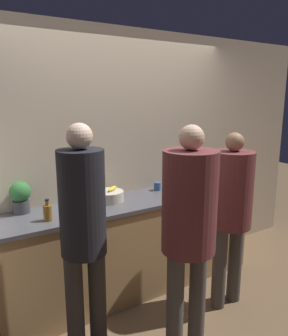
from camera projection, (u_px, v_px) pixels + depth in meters
ground_plane at (151, 304)px, 3.14m from camera, size 14.00×14.00×0.00m
wall_back at (119, 160)px, 3.38m from camera, size 5.20×0.06×2.60m
counter at (133, 244)px, 3.31m from camera, size 2.67×0.61×0.96m
person_left at (83, 227)px, 2.30m from camera, size 0.32×0.32×1.78m
person_center at (189, 220)px, 2.34m from camera, size 0.39×0.39×1.76m
person_right at (231, 204)px, 2.95m from camera, size 0.37×0.37×1.64m
fruit_bowl at (109, 196)px, 3.14m from camera, size 0.28×0.28×0.14m
utensil_crock at (205, 179)px, 3.75m from camera, size 0.11×0.11×0.24m
bottle_clear at (204, 182)px, 3.51m from camera, size 0.08×0.08×0.20m
bottle_amber at (48, 212)px, 2.64m from camera, size 0.07×0.07×0.18m
bottle_dark at (183, 191)px, 3.30m from camera, size 0.06×0.06×0.14m
cup_blue at (157, 186)px, 3.50m from camera, size 0.07×0.07×0.09m
potted_plant at (20, 196)px, 2.80m from camera, size 0.18×0.18×0.28m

